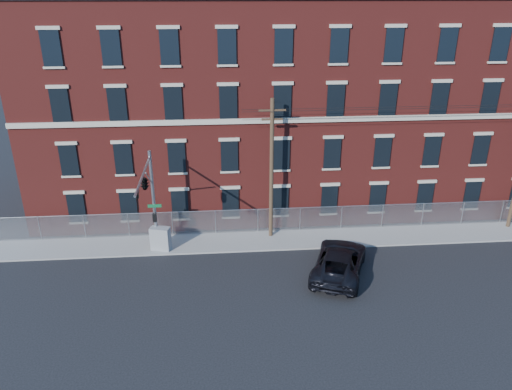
{
  "coord_description": "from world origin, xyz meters",
  "views": [
    {
      "loc": [
        -1.62,
        -25.61,
        16.7
      ],
      "look_at": [
        0.8,
        4.0,
        4.03
      ],
      "focal_mm": 34.19,
      "sensor_mm": 36.0,
      "label": 1
    }
  ],
  "objects": [
    {
      "name": "utility_cabinet",
      "position": [
        -5.73,
        4.2,
        0.94
      ],
      "size": [
        1.44,
        0.98,
        1.64
      ],
      "primitive_type": "cube",
      "rotation": [
        0.0,
        0.0,
        -0.27
      ],
      "color": "gray",
      "rests_on": "sidewalk"
    },
    {
      "name": "traffic_signal_mast",
      "position": [
        -6.0,
        2.18,
        5.39
      ],
      "size": [
        0.9,
        6.75,
        7.0
      ],
      "color": "#9EA0A5",
      "rests_on": "ground"
    },
    {
      "name": "sidewalk",
      "position": [
        12.0,
        5.0,
        0.06
      ],
      "size": [
        65.0,
        3.0,
        0.12
      ],
      "primitive_type": "cube",
      "color": "gray",
      "rests_on": "ground"
    },
    {
      "name": "chain_link_fence",
      "position": [
        12.0,
        6.3,
        1.06
      ],
      "size": [
        59.06,
        0.06,
        1.85
      ],
      "color": "#A5A8AD",
      "rests_on": "ground"
    },
    {
      "name": "utility_pole_near",
      "position": [
        2.0,
        5.6,
        5.34
      ],
      "size": [
        1.8,
        0.28,
        10.0
      ],
      "color": "#453322",
      "rests_on": "ground"
    },
    {
      "name": "mill_building",
      "position": [
        12.0,
        13.93,
        8.15
      ],
      "size": [
        55.3,
        14.32,
        16.3
      ],
      "color": "maroon",
      "rests_on": "ground"
    },
    {
      "name": "pickup_truck",
      "position": [
        5.76,
        0.37,
        0.87
      ],
      "size": [
        5.03,
        6.91,
        1.75
      ],
      "primitive_type": "imported",
      "rotation": [
        0.0,
        0.0,
        2.76
      ],
      "color": "black",
      "rests_on": "ground"
    },
    {
      "name": "ground",
      "position": [
        0.0,
        0.0,
        0.0
      ],
      "size": [
        140.0,
        140.0,
        0.0
      ],
      "primitive_type": "plane",
      "color": "black",
      "rests_on": "ground"
    }
  ]
}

